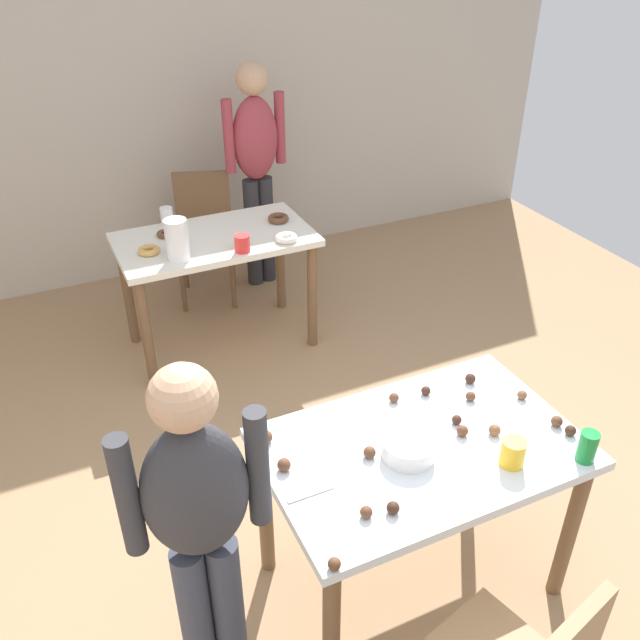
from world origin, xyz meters
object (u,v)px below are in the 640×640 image
object	(u,v)px
dining_table_far	(216,254)
person_girl_near	(200,521)
chair_far_table	(204,229)
mixing_bowl	(409,448)
person_adult_far	(256,157)
pitcher_far	(177,240)
soda_can	(587,447)
dining_table_near	(420,466)

from	to	relation	value
dining_table_far	person_girl_near	distance (m)	2.24
chair_far_table	mixing_bowl	xyz separation A→B (m)	(-0.05, -2.73, 0.29)
dining_table_far	person_girl_near	bearing A→B (deg)	-108.45
person_adult_far	mixing_bowl	xyz separation A→B (m)	(-0.45, -2.74, -0.16)
person_girl_near	pitcher_far	size ratio (longest dim) A/B	6.04
chair_far_table	pitcher_far	xyz separation A→B (m)	(-0.38, -0.87, 0.37)
person_girl_near	soda_can	xyz separation A→B (m)	(1.33, -0.23, -0.03)
dining_table_near	pitcher_far	xyz separation A→B (m)	(-0.41, 1.83, 0.22)
person_girl_near	soda_can	bearing A→B (deg)	-9.70
person_adult_far	mixing_bowl	world-z (taller)	person_adult_far
chair_far_table	pitcher_far	size ratio (longest dim) A/B	3.72
dining_table_near	pitcher_far	world-z (taller)	pitcher_far
dining_table_near	pitcher_far	distance (m)	1.89
dining_table_near	person_adult_far	xyz separation A→B (m)	(0.37, 2.71, 0.30)
person_girl_near	person_adult_far	xyz separation A→B (m)	(1.23, 2.79, 0.11)
person_girl_near	mixing_bowl	bearing A→B (deg)	4.05
soda_can	pitcher_far	distance (m)	2.32
person_girl_near	person_adult_far	size ratio (longest dim) A/B	0.90
person_adult_far	chair_far_table	bearing A→B (deg)	-179.60
mixing_bowl	dining_table_near	bearing A→B (deg)	18.23
dining_table_near	soda_can	xyz separation A→B (m)	(0.48, -0.31, 0.17)
person_girl_near	soda_can	world-z (taller)	person_girl_near
dining_table_far	chair_far_table	size ratio (longest dim) A/B	1.31
pitcher_far	dining_table_near	bearing A→B (deg)	-77.33
dining_table_near	person_girl_near	world-z (taller)	person_girl_near
soda_can	dining_table_near	bearing A→B (deg)	147.18
dining_table_near	chair_far_table	world-z (taller)	chair_far_table
person_adult_far	pitcher_far	world-z (taller)	person_adult_far
dining_table_far	mixing_bowl	xyz separation A→B (m)	(0.07, -2.06, 0.15)
mixing_bowl	pitcher_far	world-z (taller)	pitcher_far
chair_far_table	soda_can	distance (m)	3.08
chair_far_table	mixing_bowl	world-z (taller)	chair_far_table
person_girl_near	pitcher_far	world-z (taller)	person_girl_near
chair_far_table	pitcher_far	distance (m)	1.02
dining_table_near	pitcher_far	size ratio (longest dim) A/B	4.91
dining_table_near	chair_far_table	distance (m)	2.71
mixing_bowl	pitcher_far	size ratio (longest dim) A/B	0.82
soda_can	pitcher_far	world-z (taller)	pitcher_far
soda_can	pitcher_far	bearing A→B (deg)	112.57
chair_far_table	person_adult_far	size ratio (longest dim) A/B	0.55
chair_far_table	dining_table_far	bearing A→B (deg)	-100.10
dining_table_near	mixing_bowl	distance (m)	0.16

